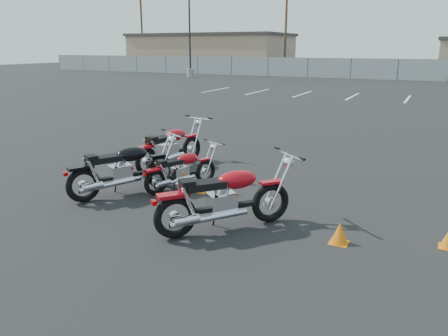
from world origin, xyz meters
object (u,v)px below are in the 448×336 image
at_px(motorcycle_second_black, 123,169).
at_px(motorcycle_third_red, 181,170).
at_px(motorcycle_rear_red, 225,198).
at_px(motorcycle_front_red, 170,147).

bearing_deg(motorcycle_second_black, motorcycle_third_red, 43.94).
xyz_separation_m(motorcycle_second_black, motorcycle_rear_red, (2.56, -0.68, 0.02)).
xyz_separation_m(motorcycle_second_black, motorcycle_third_red, (0.84, 0.81, -0.12)).
distance_m(motorcycle_third_red, motorcycle_rear_red, 2.28).
relative_size(motorcycle_third_red, motorcycle_rear_red, 0.84).
distance_m(motorcycle_front_red, motorcycle_third_red, 1.65).
distance_m(motorcycle_front_red, motorcycle_rear_red, 3.92).
height_order(motorcycle_front_red, motorcycle_second_black, motorcycle_second_black).
relative_size(motorcycle_second_black, motorcycle_third_red, 1.26).
height_order(motorcycle_third_red, motorcycle_rear_red, motorcycle_rear_red).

